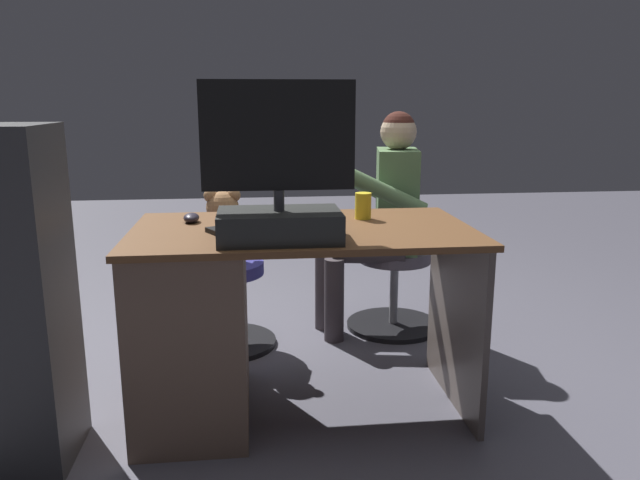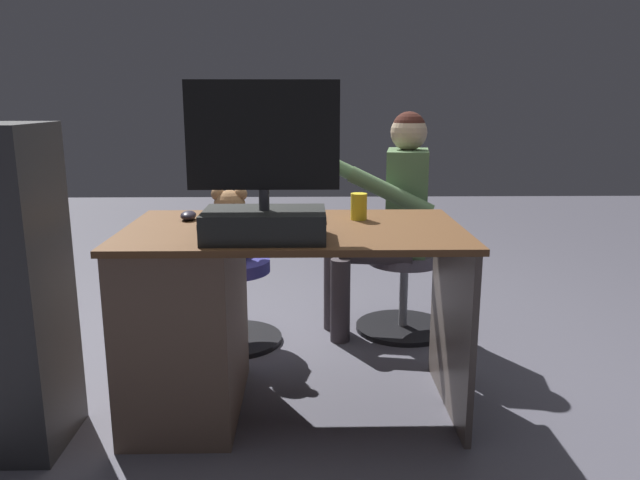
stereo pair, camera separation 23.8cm
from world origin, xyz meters
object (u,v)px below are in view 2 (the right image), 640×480
office_chair_teddy (233,296)px  visitor_chair (404,287)px  keyboard (271,218)px  monitor (264,197)px  desk (210,314)px  teddy_bear (231,228)px  person (391,208)px  tv_remote (209,230)px  cup (359,207)px  computer_mouse (188,215)px

office_chair_teddy → visitor_chair: bearing=-170.6°
office_chair_teddy → visitor_chair: same height
keyboard → visitor_chair: (-0.65, -0.69, -0.51)m
monitor → visitor_chair: bearing=-122.6°
desk → teddy_bear: 0.71m
keyboard → person: bearing=-129.8°
tv_remote → teddy_bear: (0.03, -0.78, -0.15)m
cup → office_chair_teddy: bearing=-42.5°
person → office_chair_teddy: bearing=9.4°
tv_remote → office_chair_teddy: tv_remote is taller
keyboard → cup: cup is taller
desk → cup: bearing=-166.4°
computer_mouse → keyboard: bearing=175.9°
cup → tv_remote: 0.60m
office_chair_teddy → teddy_bear: size_ratio=1.35×
visitor_chair → office_chair_teddy: bearing=9.4°
keyboard → computer_mouse: bearing=-4.1°
tv_remote → desk: bearing=-103.3°
tv_remote → person: bearing=-160.1°
computer_mouse → person: (-0.89, -0.66, -0.09)m
office_chair_teddy → computer_mouse: bearing=79.7°
person → computer_mouse: bearing=36.3°
desk → person: bearing=-135.0°
desk → office_chair_teddy: bearing=-90.3°
office_chair_teddy → teddy_bear: 0.35m
keyboard → person: 0.89m
monitor → person: 1.17m
monitor → cup: size_ratio=5.05×
person → tv_remote: bearing=49.4°
monitor → office_chair_teddy: bearing=-75.2°
desk → person: size_ratio=1.11×
computer_mouse → office_chair_teddy: computer_mouse is taller
tv_remote → teddy_bear: 0.79m
computer_mouse → monitor: bearing=133.4°
keyboard → teddy_bear: 0.63m
keyboard → teddy_bear: (0.23, -0.56, -0.15)m
monitor → person: size_ratio=0.46×
computer_mouse → teddy_bear: (-0.10, -0.54, -0.16)m
desk → teddy_bear: teddy_bear is taller
cup → teddy_bear: (0.58, -0.54, -0.20)m
tv_remote → office_chair_teddy: 0.92m
cup → person: size_ratio=0.09×
computer_mouse → cup: (-0.67, 0.00, 0.03)m
keyboard → person: size_ratio=0.37×
keyboard → office_chair_teddy: (0.23, -0.55, -0.50)m
desk → tv_remote: tv_remote is taller
monitor → office_chair_teddy: 1.10m
desk → computer_mouse: bearing=-57.5°
monitor → tv_remote: 0.26m
computer_mouse → tv_remote: size_ratio=0.64×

